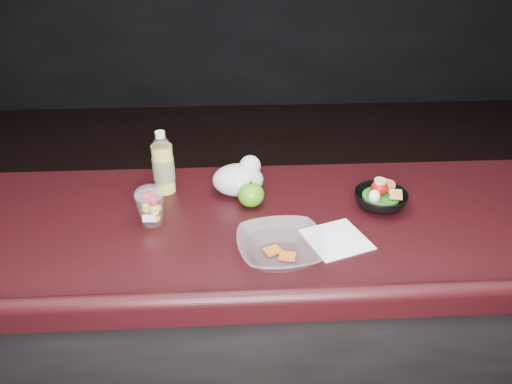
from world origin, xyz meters
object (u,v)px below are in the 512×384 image
fruit_cup (150,205)px  takeout_bowl (281,248)px  snack_bowl (380,198)px  green_apple (251,195)px  lemonade_bottle (163,167)px

fruit_cup → takeout_bowl: (0.36, -0.18, -0.03)m
takeout_bowl → snack_bowl: bearing=35.4°
green_apple → takeout_bowl: (0.07, -0.26, -0.01)m
fruit_cup → green_apple: size_ratio=1.42×
lemonade_bottle → takeout_bowl: bearing=-47.3°
green_apple → snack_bowl: size_ratio=0.52×
snack_bowl → fruit_cup: bearing=-175.8°
green_apple → snack_bowl: 0.40m
snack_bowl → takeout_bowl: (-0.33, -0.23, -0.00)m
fruit_cup → takeout_bowl: fruit_cup is taller
snack_bowl → takeout_bowl: 0.41m
green_apple → snack_bowl: bearing=-4.2°
lemonade_bottle → takeout_bowl: size_ratio=0.82×
lemonade_bottle → snack_bowl: size_ratio=1.27×
green_apple → fruit_cup: bearing=-164.7°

